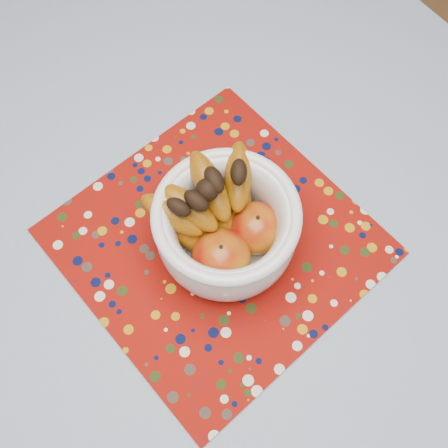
% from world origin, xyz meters
% --- Properties ---
extents(table, '(1.20, 1.20, 0.75)m').
position_xyz_m(table, '(0.00, 0.00, 0.67)').
color(table, brown).
rests_on(table, ground).
extents(tablecloth, '(1.32, 1.32, 0.01)m').
position_xyz_m(tablecloth, '(0.00, 0.00, 0.76)').
color(tablecloth, slate).
rests_on(tablecloth, table).
extents(placemat, '(0.42, 0.42, 0.00)m').
position_xyz_m(placemat, '(0.08, -0.03, 0.76)').
color(placemat, maroon).
rests_on(placemat, tablecloth).
extents(fruit_bowl, '(0.23, 0.20, 0.16)m').
position_xyz_m(fruit_bowl, '(0.09, -0.04, 0.84)').
color(fruit_bowl, white).
rests_on(fruit_bowl, placemat).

